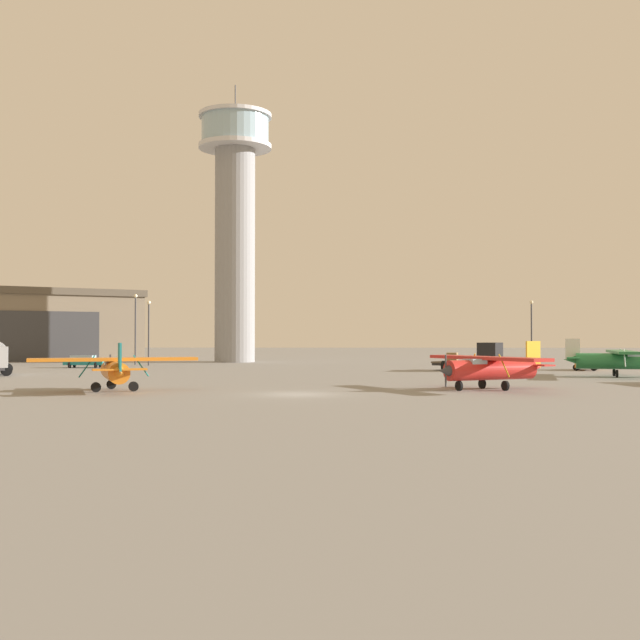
% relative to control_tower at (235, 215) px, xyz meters
% --- Properties ---
extents(ground_plane, '(400.00, 400.00, 0.00)m').
position_rel_control_tower_xyz_m(ground_plane, '(12.47, -59.19, -19.95)').
color(ground_plane, gray).
extents(control_tower, '(9.89, 9.89, 37.69)m').
position_rel_control_tower_xyz_m(control_tower, '(0.00, 0.00, 0.00)').
color(control_tower, gray).
rests_on(control_tower, ground_plane).
extents(hangar, '(35.76, 32.35, 10.26)m').
position_rel_control_tower_xyz_m(hangar, '(-32.05, 8.02, -14.80)').
color(hangar, '#7A6B56').
rests_on(hangar, ground_plane).
extents(airplane_orange, '(10.14, 8.02, 3.06)m').
position_rel_control_tower_xyz_m(airplane_orange, '(0.92, -57.40, -18.52)').
color(airplane_orange, orange).
rests_on(airplane_orange, ground_plane).
extents(airplane_red, '(8.00, 9.98, 3.12)m').
position_rel_control_tower_xyz_m(airplane_red, '(24.68, -54.66, -18.49)').
color(airplane_red, red).
rests_on(airplane_red, ground_plane).
extents(airplane_green, '(8.61, 11.02, 3.25)m').
position_rel_control_tower_xyz_m(airplane_green, '(38.21, -38.01, -18.43)').
color(airplane_green, '#287A42').
rests_on(airplane_green, ground_plane).
extents(truck_flatbed_black, '(7.10, 5.39, 2.83)m').
position_rel_control_tower_xyz_m(truck_flatbed_black, '(28.40, -26.66, -18.59)').
color(truck_flatbed_black, '#38383D').
rests_on(truck_flatbed_black, ground_plane).
extents(car_orange, '(3.32, 4.86, 1.37)m').
position_rel_control_tower_xyz_m(car_orange, '(39.67, -24.43, -19.21)').
color(car_orange, orange).
rests_on(car_orange, ground_plane).
extents(car_teal, '(4.39, 2.34, 1.37)m').
position_rel_control_tower_xyz_m(car_teal, '(-13.66, -20.23, -19.21)').
color(car_teal, teal).
rests_on(car_teal, ground_plane).
extents(light_post_west, '(0.44, 0.44, 7.69)m').
position_rel_control_tower_xyz_m(light_post_west, '(-8.30, -13.36, -15.30)').
color(light_post_west, '#38383D').
rests_on(light_post_west, ground_plane).
extents(light_post_east, '(0.44, 0.44, 8.64)m').
position_rel_control_tower_xyz_m(light_post_east, '(-10.73, -10.35, -14.80)').
color(light_post_east, '#38383D').
rests_on(light_post_east, ground_plane).
extents(light_post_north, '(0.44, 0.44, 7.80)m').
position_rel_control_tower_xyz_m(light_post_north, '(37.44, -10.16, -15.25)').
color(light_post_north, '#38383D').
rests_on(light_post_north, ground_plane).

